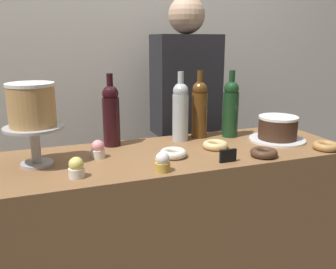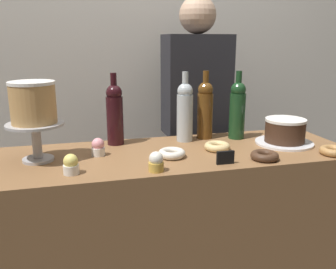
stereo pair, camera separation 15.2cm
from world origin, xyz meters
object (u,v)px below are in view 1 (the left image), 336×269
at_px(cupcake_strawberry, 98,149).
at_px(donut_maple, 326,146).
at_px(wine_bottle_amber, 199,108).
at_px(price_sign_chalkboard, 228,156).
at_px(wine_bottle_green, 231,108).
at_px(wine_bottle_dark_red, 111,114).
at_px(chocolate_round_cake, 277,127).
at_px(cupcake_vanilla, 162,162).
at_px(cupcake_lemon, 76,168).
at_px(donut_sugar, 173,153).
at_px(donut_chocolate, 264,153).
at_px(donut_glazed, 215,145).
at_px(wine_bottle_clear, 180,111).
at_px(barista_figure, 185,134).
at_px(white_layer_cake, 32,105).
at_px(cake_stand_pedestal, 35,139).

distance_m(cupcake_strawberry, donut_maple, 0.98).
height_order(wine_bottle_amber, price_sign_chalkboard, wine_bottle_amber).
xyz_separation_m(wine_bottle_amber, price_sign_chalkboard, (-0.06, -0.39, -0.12)).
height_order(wine_bottle_green, wine_bottle_dark_red, same).
xyz_separation_m(chocolate_round_cake, cupcake_vanilla, (-0.65, -0.21, -0.03)).
bearing_deg(cupcake_strawberry, wine_bottle_amber, 16.43).
distance_m(wine_bottle_amber, cupcake_lemon, 0.73).
bearing_deg(wine_bottle_dark_red, donut_sugar, -51.88).
bearing_deg(cupcake_lemon, chocolate_round_cake, 9.70).
bearing_deg(wine_bottle_dark_red, cupcake_strawberry, -120.06).
height_order(wine_bottle_green, cupcake_strawberry, wine_bottle_green).
xyz_separation_m(cupcake_vanilla, donut_chocolate, (0.45, 0.02, -0.02)).
bearing_deg(chocolate_round_cake, cupcake_vanilla, -162.08).
relative_size(cupcake_vanilla, donut_glazed, 0.66).
height_order(cupcake_strawberry, donut_chocolate, cupcake_strawberry).
bearing_deg(cupcake_strawberry, price_sign_chalkboard, -26.45).
bearing_deg(cupcake_strawberry, donut_maple, -13.81).
distance_m(wine_bottle_clear, cupcake_strawberry, 0.45).
relative_size(wine_bottle_amber, cupcake_lemon, 4.38).
bearing_deg(wine_bottle_dark_red, donut_maple, -24.32).
height_order(wine_bottle_dark_red, cupcake_lemon, wine_bottle_dark_red).
bearing_deg(donut_glazed, wine_bottle_green, 44.81).
height_order(wine_bottle_amber, cupcake_vanilla, wine_bottle_amber).
bearing_deg(price_sign_chalkboard, chocolate_round_cake, 28.12).
bearing_deg(wine_bottle_amber, donut_glazed, -94.43).
xyz_separation_m(wine_bottle_dark_red, donut_glazed, (0.42, -0.21, -0.13)).
bearing_deg(cupcake_vanilla, donut_maple, 0.62).
distance_m(donut_chocolate, barista_figure, 0.70).
bearing_deg(donut_glazed, wine_bottle_clear, 116.86).
distance_m(donut_maple, barista_figure, 0.80).
height_order(cupcake_vanilla, donut_maple, cupcake_vanilla).
bearing_deg(donut_sugar, chocolate_round_cake, 6.91).
bearing_deg(barista_figure, donut_sugar, -117.43).
distance_m(donut_sugar, donut_maple, 0.68).
relative_size(cupcake_strawberry, price_sign_chalkboard, 1.06).
bearing_deg(donut_maple, white_layer_cake, 169.35).
distance_m(chocolate_round_cake, wine_bottle_dark_red, 0.78).
bearing_deg(cake_stand_pedestal, chocolate_round_cake, -1.09).
relative_size(cake_stand_pedestal, cupcake_vanilla, 2.97).
xyz_separation_m(donut_sugar, barista_figure, (0.29, 0.57, -0.08)).
bearing_deg(wine_bottle_green, wine_bottle_dark_red, 175.77).
height_order(cupcake_strawberry, donut_glazed, cupcake_strawberry).
relative_size(white_layer_cake, barista_figure, 0.11).
xyz_separation_m(wine_bottle_green, price_sign_chalkboard, (-0.20, -0.34, -0.12)).
distance_m(cupcake_lemon, donut_sugar, 0.41).
xyz_separation_m(cupcake_lemon, donut_chocolate, (0.75, -0.03, -0.02)).
relative_size(white_layer_cake, wine_bottle_amber, 0.53).
height_order(wine_bottle_dark_red, donut_glazed, wine_bottle_dark_red).
bearing_deg(cake_stand_pedestal, cupcake_vanilla, -28.44).
bearing_deg(wine_bottle_green, cake_stand_pedestal, -172.27).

